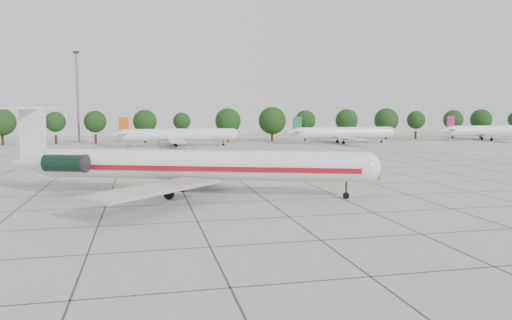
{
  "coord_description": "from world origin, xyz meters",
  "views": [
    {
      "loc": [
        -12.31,
        -57.09,
        9.38
      ],
      "look_at": [
        0.44,
        -0.96,
        3.5
      ],
      "focal_mm": 35.0,
      "sensor_mm": 36.0,
      "label": 1
    }
  ],
  "objects_px": {
    "bg_airliner_d": "(343,133)",
    "floodlight_mast": "(77,92)",
    "main_airliner": "(181,164)",
    "bg_airliner_c": "(178,135)",
    "ground_crew": "(379,175)",
    "bg_airliner_e": "(489,131)"
  },
  "relations": [
    {
      "from": "main_airliner",
      "to": "floodlight_mast",
      "type": "xyz_separation_m",
      "value": [
        -21.66,
        94.74,
        10.86
      ]
    },
    {
      "from": "bg_airliner_c",
      "to": "bg_airliner_d",
      "type": "height_order",
      "value": "same"
    },
    {
      "from": "ground_crew",
      "to": "bg_airliner_c",
      "type": "relative_size",
      "value": 0.06
    },
    {
      "from": "main_airliner",
      "to": "bg_airliner_c",
      "type": "bearing_deg",
      "value": 106.17
    },
    {
      "from": "bg_airliner_c",
      "to": "floodlight_mast",
      "type": "distance_m",
      "value": 36.63
    },
    {
      "from": "bg_airliner_d",
      "to": "floodlight_mast",
      "type": "relative_size",
      "value": 1.11
    },
    {
      "from": "floodlight_mast",
      "to": "bg_airliner_c",
      "type": "bearing_deg",
      "value": -40.65
    },
    {
      "from": "ground_crew",
      "to": "floodlight_mast",
      "type": "bearing_deg",
      "value": -58.64
    },
    {
      "from": "bg_airliner_e",
      "to": "floodlight_mast",
      "type": "xyz_separation_m",
      "value": [
        -119.74,
        18.01,
        11.37
      ]
    },
    {
      "from": "bg_airliner_e",
      "to": "main_airliner",
      "type": "bearing_deg",
      "value": -141.96
    },
    {
      "from": "main_airliner",
      "to": "bg_airliner_e",
      "type": "height_order",
      "value": "main_airliner"
    },
    {
      "from": "ground_crew",
      "to": "bg_airliner_d",
      "type": "bearing_deg",
      "value": -105.56
    },
    {
      "from": "main_airliner",
      "to": "bg_airliner_c",
      "type": "relative_size",
      "value": 1.42
    },
    {
      "from": "main_airliner",
      "to": "bg_airliner_c",
      "type": "height_order",
      "value": "main_airliner"
    },
    {
      "from": "main_airliner",
      "to": "floodlight_mast",
      "type": "bearing_deg",
      "value": 122.82
    },
    {
      "from": "main_airliner",
      "to": "bg_airliner_c",
      "type": "xyz_separation_m",
      "value": [
        4.76,
        72.06,
        -0.51
      ]
    },
    {
      "from": "main_airliner",
      "to": "floodlight_mast",
      "type": "distance_m",
      "value": 97.79
    },
    {
      "from": "bg_airliner_d",
      "to": "ground_crew",
      "type": "bearing_deg",
      "value": -109.08
    },
    {
      "from": "ground_crew",
      "to": "bg_airliner_e",
      "type": "distance_m",
      "value": 101.97
    },
    {
      "from": "ground_crew",
      "to": "bg_airliner_d",
      "type": "xyz_separation_m",
      "value": [
        23.78,
        68.73,
        2.06
      ]
    },
    {
      "from": "ground_crew",
      "to": "bg_airliner_e",
      "type": "bearing_deg",
      "value": -131.57
    },
    {
      "from": "ground_crew",
      "to": "bg_airliner_c",
      "type": "distance_m",
      "value": 70.56
    }
  ]
}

